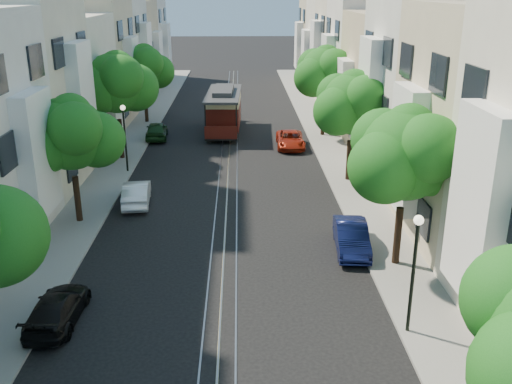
{
  "coord_description": "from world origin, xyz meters",
  "views": [
    {
      "loc": [
        0.75,
        -12.25,
        10.96
      ],
      "look_at": [
        1.46,
        12.07,
        2.2
      ],
      "focal_mm": 40.0,
      "sensor_mm": 36.0,
      "label": 1
    }
  ],
  "objects": [
    {
      "name": "tree_e_d",
      "position": [
        7.26,
        30.98,
        4.87
      ],
      "size": [
        5.01,
        4.16,
        6.85
      ],
      "color": "black",
      "rests_on": "ground"
    },
    {
      "name": "parked_car_e_far",
      "position": [
        4.4,
        27.67,
        0.58
      ],
      "size": [
        2.02,
        4.24,
        1.17
      ],
      "primitive_type": "imported",
      "rotation": [
        0.0,
        0.0,
        -0.02
      ],
      "color": "maroon",
      "rests_on": "ground"
    },
    {
      "name": "townhouses_east",
      "position": [
        11.87,
        27.91,
        5.18
      ],
      "size": [
        7.75,
        72.0,
        12.0
      ],
      "color": "beige",
      "rests_on": "ground"
    },
    {
      "name": "parked_car_w_far",
      "position": [
        -5.6,
        30.44,
        0.66
      ],
      "size": [
        1.85,
        4.0,
        1.33
      ],
      "primitive_type": "imported",
      "rotation": [
        0.0,
        0.0,
        3.21
      ],
      "color": "#163817",
      "rests_on": "ground"
    },
    {
      "name": "sidewalk_east",
      "position": [
        7.25,
        28.0,
        0.06
      ],
      "size": [
        2.5,
        80.0,
        0.12
      ],
      "primitive_type": "cube",
      "color": "gray",
      "rests_on": "ground"
    },
    {
      "name": "tree_w_c",
      "position": [
        -7.14,
        24.98,
        5.07
      ],
      "size": [
        5.13,
        4.28,
        7.09
      ],
      "color": "black",
      "rests_on": "ground"
    },
    {
      "name": "tree_e_b",
      "position": [
        7.26,
        8.98,
        4.73
      ],
      "size": [
        4.93,
        4.08,
        6.68
      ],
      "color": "black",
      "rests_on": "ground"
    },
    {
      "name": "rail_slot",
      "position": [
        0.0,
        28.0,
        0.01
      ],
      "size": [
        0.06,
        80.0,
        0.02
      ],
      "primitive_type": "cube",
      "color": "gray",
      "rests_on": "ground"
    },
    {
      "name": "parked_car_e_mid",
      "position": [
        5.6,
        10.44,
        0.64
      ],
      "size": [
        1.64,
        3.97,
        1.28
      ],
      "primitive_type": "imported",
      "rotation": [
        0.0,
        0.0,
        -0.07
      ],
      "color": "#0B1139",
      "rests_on": "ground"
    },
    {
      "name": "townhouses_west",
      "position": [
        -11.87,
        27.91,
        5.08
      ],
      "size": [
        7.75,
        72.0,
        11.76
      ],
      "color": "silver",
      "rests_on": "ground"
    },
    {
      "name": "rail_left",
      "position": [
        -0.55,
        28.0,
        0.01
      ],
      "size": [
        0.06,
        80.0,
        0.02
      ],
      "primitive_type": "cube",
      "color": "gray",
      "rests_on": "ground"
    },
    {
      "name": "parked_car_w_near",
      "position": [
        -5.6,
        5.03,
        0.55
      ],
      "size": [
        1.62,
        3.8,
        1.09
      ],
      "primitive_type": "imported",
      "rotation": [
        0.0,
        0.0,
        3.12
      ],
      "color": "black",
      "rests_on": "ground"
    },
    {
      "name": "tree_w_d",
      "position": [
        -7.14,
        35.98,
        4.6
      ],
      "size": [
        4.84,
        3.99,
        6.52
      ],
      "color": "black",
      "rests_on": "ground"
    },
    {
      "name": "parked_car_w_mid",
      "position": [
        -4.79,
        16.48,
        0.62
      ],
      "size": [
        1.67,
        3.89,
        1.25
      ],
      "primitive_type": "imported",
      "rotation": [
        0.0,
        0.0,
        3.24
      ],
      "color": "white",
      "rests_on": "ground"
    },
    {
      "name": "sidewalk_west",
      "position": [
        -7.25,
        28.0,
        0.06
      ],
      "size": [
        2.5,
        80.0,
        0.12
      ],
      "primitive_type": "cube",
      "color": "gray",
      "rests_on": "ground"
    },
    {
      "name": "lamp_east",
      "position": [
        6.3,
        4.0,
        2.85
      ],
      "size": [
        0.32,
        0.32,
        4.16
      ],
      "color": "black",
      "rests_on": "ground"
    },
    {
      "name": "lamp_west",
      "position": [
        -6.3,
        22.0,
        2.85
      ],
      "size": [
        0.32,
        0.32,
        4.16
      ],
      "color": "black",
      "rests_on": "ground"
    },
    {
      "name": "rail_right",
      "position": [
        0.55,
        28.0,
        0.01
      ],
      "size": [
        0.06,
        80.0,
        0.02
      ],
      "primitive_type": "cube",
      "color": "gray",
      "rests_on": "ground"
    },
    {
      "name": "cable_car",
      "position": [
        -0.5,
        32.64,
        1.89
      ],
      "size": [
        2.89,
        8.39,
        3.19
      ],
      "rotation": [
        0.0,
        0.0,
        -0.04
      ],
      "color": "black",
      "rests_on": "ground"
    },
    {
      "name": "ground",
      "position": [
        0.0,
        28.0,
        0.0
      ],
      "size": [
        200.0,
        200.0,
        0.0
      ],
      "primitive_type": "plane",
      "color": "black",
      "rests_on": "ground"
    },
    {
      "name": "tree_e_c",
      "position": [
        7.26,
        19.98,
        4.6
      ],
      "size": [
        4.84,
        3.99,
        6.52
      ],
      "color": "black",
      "rests_on": "ground"
    },
    {
      "name": "lane_line",
      "position": [
        0.0,
        28.0,
        0.0
      ],
      "size": [
        0.08,
        80.0,
        0.01
      ],
      "primitive_type": "cube",
      "color": "tan",
      "rests_on": "ground"
    },
    {
      "name": "tree_w_b",
      "position": [
        -7.14,
        13.98,
        4.4
      ],
      "size": [
        4.72,
        3.87,
        6.27
      ],
      "color": "black",
      "rests_on": "ground"
    }
  ]
}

